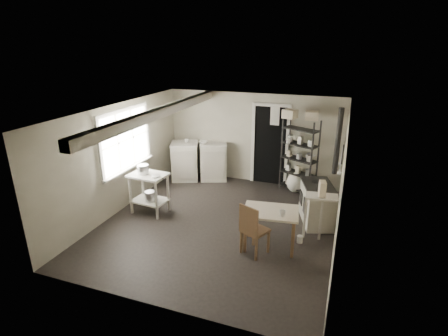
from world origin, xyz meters
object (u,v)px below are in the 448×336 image
(stockpot, at_px, (143,171))
(work_table, at_px, (270,228))
(stove, at_px, (317,202))
(shelf_rack, at_px, (299,155))
(prep_table, at_px, (150,195))
(chair, at_px, (255,228))
(flour_sack, at_px, (295,183))
(base_cabinets, at_px, (199,162))

(stockpot, height_order, work_table, stockpot)
(stove, bearing_deg, work_table, -136.94)
(stockpot, distance_m, shelf_rack, 3.64)
(shelf_rack, height_order, work_table, shelf_rack)
(work_table, bearing_deg, shelf_rack, 87.97)
(prep_table, bearing_deg, shelf_rack, 37.44)
(chair, bearing_deg, work_table, 79.29)
(chair, xyz_separation_m, flour_sack, (0.25, 2.87, -0.24))
(work_table, bearing_deg, stove, 60.73)
(base_cabinets, distance_m, chair, 3.72)
(base_cabinets, bearing_deg, stockpot, -119.82)
(shelf_rack, distance_m, stove, 1.60)
(shelf_rack, xyz_separation_m, flour_sack, (-0.04, -0.04, -0.71))
(stockpot, bearing_deg, work_table, -9.29)
(stove, bearing_deg, base_cabinets, 138.75)
(prep_table, height_order, flour_sack, prep_table)
(base_cabinets, xyz_separation_m, stove, (3.20, -1.40, -0.02))
(stockpot, bearing_deg, chair, -15.81)
(prep_table, relative_size, flour_sack, 1.74)
(stockpot, xyz_separation_m, stove, (3.53, 0.77, -0.50))
(prep_table, distance_m, stockpot, 0.55)
(base_cabinets, relative_size, shelf_rack, 0.83)
(chair, bearing_deg, stockpot, -171.40)
(prep_table, distance_m, work_table, 2.77)
(stove, bearing_deg, shelf_rack, 95.67)
(prep_table, relative_size, work_table, 0.92)
(shelf_rack, bearing_deg, chair, -70.88)
(base_cabinets, relative_size, work_table, 1.60)
(base_cabinets, height_order, stove, base_cabinets)
(base_cabinets, xyz_separation_m, flour_sack, (2.56, -0.05, -0.22))
(flour_sack, bearing_deg, stockpot, -143.62)
(stove, bearing_deg, chair, -138.08)
(chair, bearing_deg, stove, 84.00)
(base_cabinets, height_order, shelf_rack, shelf_rack)
(stove, relative_size, chair, 1.06)
(shelf_rack, xyz_separation_m, chair, (-0.29, -2.91, -0.46))
(prep_table, distance_m, base_cabinets, 2.18)
(stockpot, distance_m, flour_sack, 3.65)
(base_cabinets, xyz_separation_m, work_table, (2.51, -2.64, -0.08))
(work_table, bearing_deg, base_cabinets, 133.60)
(shelf_rack, xyz_separation_m, stove, (0.60, -1.39, -0.51))
(shelf_rack, bearing_deg, prep_table, -117.71)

